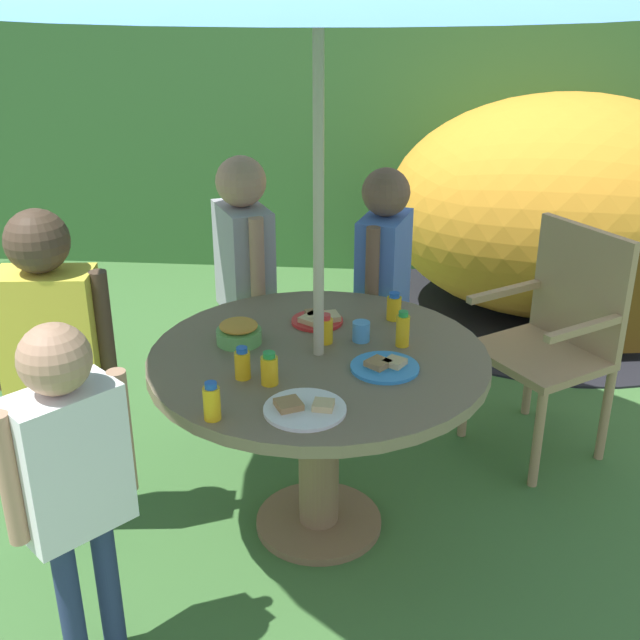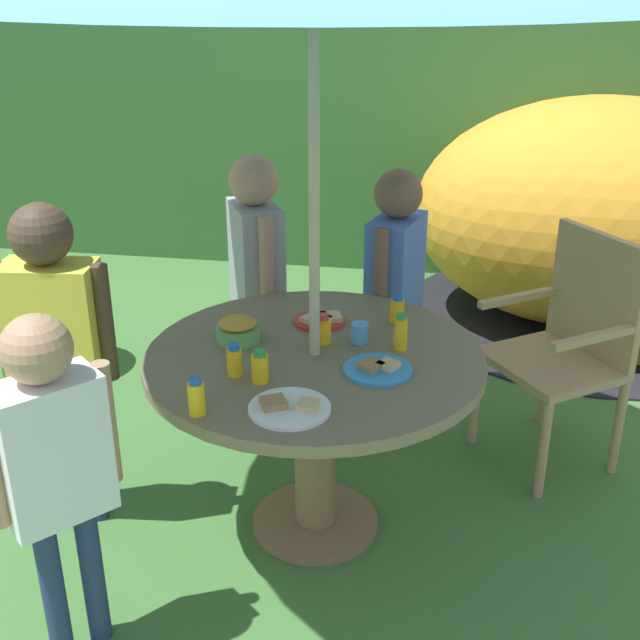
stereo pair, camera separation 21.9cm
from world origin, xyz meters
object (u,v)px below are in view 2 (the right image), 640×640
object	(u,v)px
potted_plant	(44,306)
plate_center_front	(378,369)
child_in_grey_shirt	(256,259)
plate_mid_right	(320,319)
juice_bottle_far_left	(397,309)
juice_bottle_far_right	(401,333)
juice_bottle_near_right	(323,330)
dome_tent	(596,213)
cup_near	(360,333)
wooden_chair	(570,338)
child_in_white_shirt	(52,450)
juice_bottle_front_edge	(260,367)
garden_table	(315,391)
juice_bottle_mid_left	(196,397)
child_in_yellow_shirt	(55,329)
juice_bottle_center_back	(235,361)
plate_near_left	(289,407)
child_in_blue_shirt	(395,269)
snack_bowl	(238,330)

from	to	relation	value
potted_plant	plate_center_front	distance (m)	2.19
child_in_grey_shirt	plate_mid_right	bearing A→B (deg)	9.85
juice_bottle_far_left	juice_bottle_far_right	size ratio (longest dim) A/B	0.82
plate_mid_right	juice_bottle_near_right	world-z (taller)	juice_bottle_near_right
dome_tent	cup_near	size ratio (longest dim) A/B	33.63
wooden_chair	plate_mid_right	size ratio (longest dim) A/B	5.06
child_in_white_shirt	juice_bottle_far_left	bearing A→B (deg)	0.71
wooden_chair	child_in_white_shirt	world-z (taller)	child_in_white_shirt
plate_mid_right	juice_bottle_front_edge	distance (m)	0.51
garden_table	juice_bottle_mid_left	xyz separation A→B (m)	(-0.27, -0.46, 0.21)
juice_bottle_far_left	potted_plant	bearing A→B (deg)	158.57
child_in_yellow_shirt	plate_mid_right	bearing A→B (deg)	16.34
garden_table	juice_bottle_far_right	world-z (taller)	juice_bottle_far_right
child_in_grey_shirt	plate_center_front	xyz separation A→B (m)	(0.61, -0.83, -0.06)
garden_table	wooden_chair	size ratio (longest dim) A/B	1.20
child_in_white_shirt	juice_bottle_far_right	xyz separation A→B (m)	(0.91, 0.80, 0.07)
juice_bottle_center_back	wooden_chair	bearing A→B (deg)	36.49
child_in_grey_shirt	plate_near_left	bearing A→B (deg)	-9.22
garden_table	child_in_blue_shirt	bearing A→B (deg)	74.99
plate_mid_right	juice_bottle_far_left	size ratio (longest dim) A/B	1.80
child_in_yellow_shirt	juice_bottle_front_edge	distance (m)	0.78
child_in_white_shirt	juice_bottle_mid_left	world-z (taller)	child_in_white_shirt
juice_bottle_center_back	juice_bottle_far_left	bearing A→B (deg)	46.80
child_in_yellow_shirt	juice_bottle_far_right	world-z (taller)	child_in_yellow_shirt
juice_bottle_far_right	child_in_white_shirt	bearing A→B (deg)	-138.67
plate_mid_right	child_in_white_shirt	bearing A→B (deg)	-121.33
garden_table	child_in_white_shirt	bearing A→B (deg)	-131.15
child_in_yellow_shirt	juice_bottle_mid_left	xyz separation A→B (m)	(0.63, -0.37, -0.01)
wooden_chair	potted_plant	size ratio (longest dim) A/B	1.53
plate_mid_right	juice_bottle_near_right	bearing A→B (deg)	-77.25
juice_bottle_center_back	cup_near	bearing A→B (deg)	40.53
potted_plant	juice_bottle_front_edge	world-z (taller)	juice_bottle_front_edge
snack_bowl	plate_near_left	world-z (taller)	snack_bowl
garden_table	child_in_blue_shirt	size ratio (longest dim) A/B	0.99
juice_bottle_far_right	cup_near	distance (m)	0.15
dome_tent	plate_mid_right	world-z (taller)	dome_tent
dome_tent	juice_bottle_near_right	size ratio (longest dim) A/B	22.52
juice_bottle_center_back	plate_near_left	bearing A→B (deg)	-41.59
potted_plant	snack_bowl	bearing A→B (deg)	-36.95
plate_mid_right	juice_bottle_near_right	distance (m)	0.18
child_in_blue_shirt	plate_mid_right	xyz separation A→B (m)	(-0.24, -0.53, -0.02)
juice_bottle_far_right	juice_bottle_mid_left	size ratio (longest dim) A/B	1.08
child_in_white_shirt	juice_bottle_front_edge	xyz separation A→B (m)	(0.48, 0.48, 0.06)
potted_plant	child_in_yellow_shirt	bearing A→B (deg)	-58.85
juice_bottle_front_edge	plate_near_left	bearing A→B (deg)	-52.03
dome_tent	juice_bottle_center_back	world-z (taller)	dome_tent
snack_bowl	juice_bottle_mid_left	xyz separation A→B (m)	(0.01, -0.53, 0.02)
juice_bottle_near_right	juice_bottle_front_edge	bearing A→B (deg)	-114.99
snack_bowl	plate_center_front	xyz separation A→B (m)	(0.52, -0.16, -0.03)
wooden_chair	potted_plant	distance (m)	2.58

